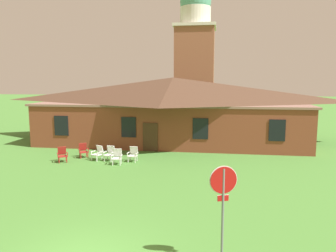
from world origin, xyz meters
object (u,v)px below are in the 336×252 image
Objects in this scene: lawn_chair_left_end at (98,153)px; lawn_chair_right_end at (117,156)px; stop_sign at (223,195)px; lawn_chair_by_porch at (62,154)px; lawn_chair_middle at (110,153)px; lawn_chair_far_side at (133,154)px; lawn_chair_near_door at (83,150)px.

lawn_chair_right_end is at bearing -27.66° from lawn_chair_left_end.
stop_sign is 14.46m from lawn_chair_by_porch.
lawn_chair_right_end is at bearing -48.10° from lawn_chair_middle.
lawn_chair_middle and lawn_chair_far_side have the same top height.
lawn_chair_middle is at bearing 1.46° from lawn_chair_left_end.
lawn_chair_left_end is (2.10, 0.76, 0.00)m from lawn_chair_by_porch.
stop_sign is 12.53m from lawn_chair_far_side.
lawn_chair_right_end and lawn_chair_far_side have the same top height.
lawn_chair_middle is 1.00× the size of lawn_chair_far_side.
lawn_chair_by_porch is 3.01m from lawn_chair_middle.
lawn_chair_middle is (2.06, -0.58, 0.00)m from lawn_chair_near_door.
stop_sign is at bearing -58.76° from lawn_chair_right_end.
lawn_chair_by_porch and lawn_chair_middle have the same top height.
lawn_chair_near_door is at bearing 58.12° from lawn_chair_by_porch.
lawn_chair_far_side is (1.55, -0.02, 0.00)m from lawn_chair_middle.
lawn_chair_middle is at bearing 131.90° from lawn_chair_right_end.
lawn_chair_far_side is at bearing 0.13° from lawn_chair_left_end.
lawn_chair_middle is at bearing 122.14° from stop_sign.
lawn_chair_left_end and lawn_chair_far_side have the same top height.
lawn_chair_left_end is 1.00× the size of lawn_chair_right_end.
stop_sign reaches higher than lawn_chair_left_end.
stop_sign reaches higher than lawn_chair_far_side.
lawn_chair_right_end is at bearing 121.24° from stop_sign.
lawn_chair_middle is 1.12m from lawn_chair_right_end.
stop_sign is 3.00× the size of lawn_chair_right_end.
stop_sign is 13.72m from lawn_chair_left_end.
lawn_chair_near_door is at bearing 127.70° from stop_sign.
lawn_chair_near_door is 1.00× the size of lawn_chair_right_end.
stop_sign is at bearing -57.86° from lawn_chair_middle.
lawn_chair_near_door is 1.00× the size of lawn_chair_middle.
lawn_chair_by_porch and lawn_chair_near_door have the same top height.
stop_sign is 3.00× the size of lawn_chair_near_door.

